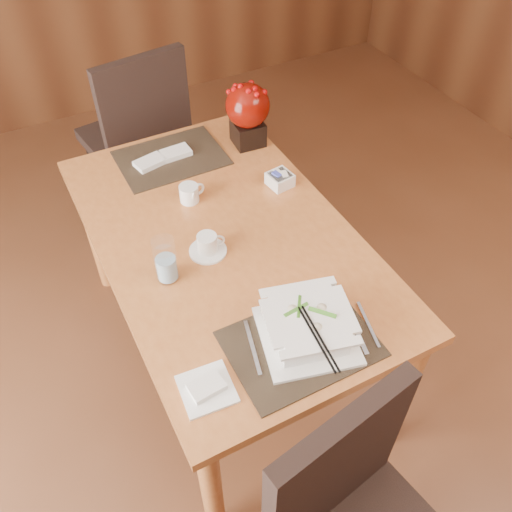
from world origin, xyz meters
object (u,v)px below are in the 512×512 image
bread_plate (207,389)px  far_chair (139,131)px  soup_setting (308,327)px  water_glass (165,260)px  dining_table (226,254)px  berry_decor (248,111)px  sugar_caddy (280,180)px  coffee_cup (207,245)px  creamer_jug (189,194)px

bread_plate → far_chair: bearing=78.6°
soup_setting → water_glass: (-0.29, 0.44, 0.03)m
dining_table → berry_decor: bearing=54.9°
soup_setting → berry_decor: (0.32, 1.04, 0.10)m
sugar_caddy → berry_decor: (0.02, 0.33, 0.13)m
coffee_cup → soup_setting: bearing=-76.2°
soup_setting → far_chair: (-0.02, 1.61, -0.23)m
soup_setting → coffee_cup: bearing=118.0°
dining_table → berry_decor: (0.35, 0.50, 0.26)m
water_glass → creamer_jug: water_glass is taller
coffee_cup → sugar_caddy: size_ratio=1.50×
coffee_cup → bread_plate: (-0.23, -0.51, -0.03)m
coffee_cup → far_chair: (0.10, 1.12, -0.20)m
creamer_jug → sugar_caddy: bearing=-19.0°
coffee_cup → berry_decor: bearing=51.1°
water_glass → creamer_jug: size_ratio=1.80×
sugar_caddy → creamer_jug: bearing=167.7°
creamer_jug → bread_plate: 0.86m
dining_table → far_chair: 1.08m
dining_table → far_chair: (0.01, 1.08, -0.07)m
far_chair → bread_plate: bearing=70.4°
berry_decor → bread_plate: berry_decor is taller
berry_decor → coffee_cup: bearing=-128.9°
dining_table → sugar_caddy: (0.33, 0.17, 0.12)m
soup_setting → bread_plate: soup_setting is taller
soup_setting → sugar_caddy: size_ratio=3.82×
sugar_caddy → far_chair: bearing=109.5°
sugar_caddy → soup_setting: bearing=-113.0°
creamer_jug → far_chair: 0.85m
coffee_cup → sugar_caddy: bearing=27.3°
far_chair → soup_setting: bearing=82.6°
bread_plate → far_chair: far_chair is taller
soup_setting → creamer_jug: size_ratio=3.53×
water_glass → bread_plate: water_glass is taller
berry_decor → soup_setting: bearing=-107.2°
coffee_cup → water_glass: size_ratio=0.77×
sugar_caddy → berry_decor: berry_decor is taller
dining_table → berry_decor: size_ratio=5.28×
soup_setting → water_glass: 0.53m
water_glass → soup_setting: bearing=-56.2°
water_glass → bread_plate: size_ratio=1.18×
water_glass → creamer_jug: 0.42m
dining_table → coffee_cup: (-0.09, -0.05, 0.13)m
sugar_caddy → bread_plate: bearing=-131.8°
coffee_cup → bread_plate: coffee_cup is taller
creamer_jug → sugar_caddy: creamer_jug is taller
dining_table → water_glass: bearing=-159.2°
bread_plate → creamer_jug: bearing=70.6°
dining_table → far_chair: far_chair is taller
soup_setting → creamer_jug: (-0.07, 0.79, -0.02)m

